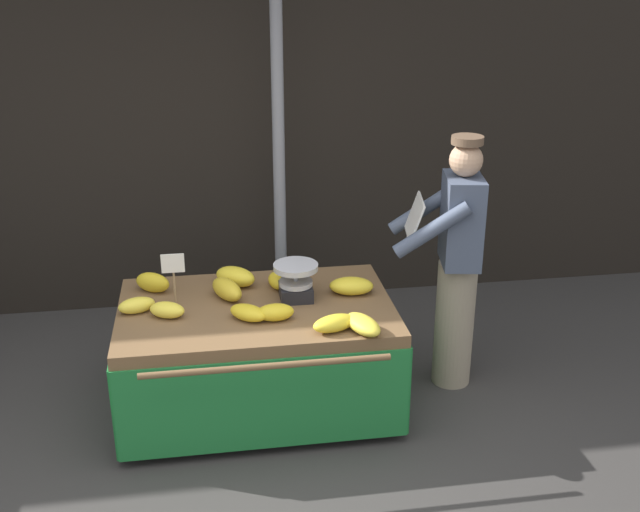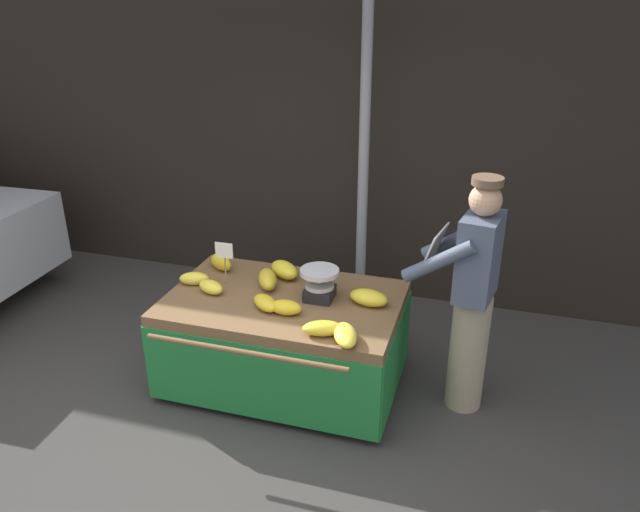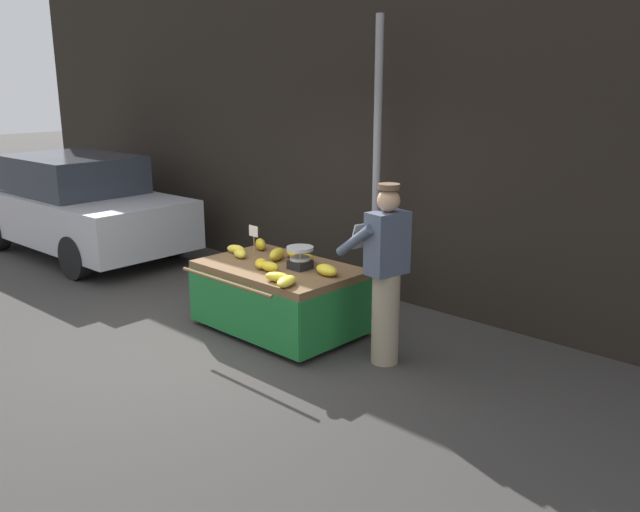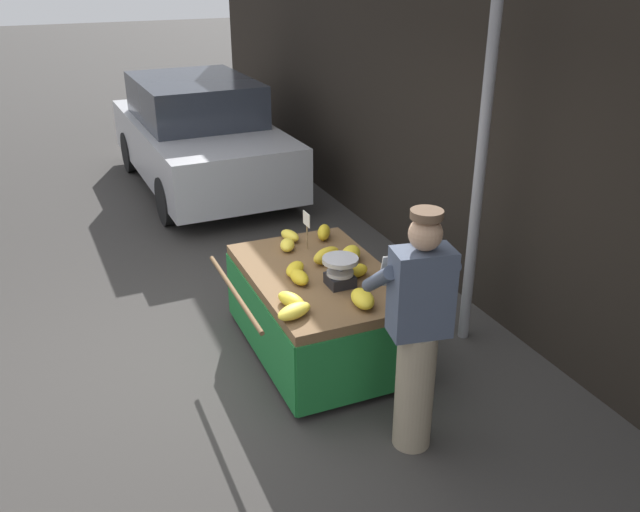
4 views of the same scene
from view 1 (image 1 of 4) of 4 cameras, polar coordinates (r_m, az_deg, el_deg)
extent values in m
cube|color=black|center=(6.14, -8.51, 14.93)|extent=(16.00, 0.24, 4.12)
cylinder|color=gray|center=(5.69, -3.14, 10.39)|extent=(0.09, 0.09, 3.30)
cube|color=brown|center=(4.79, -4.76, -4.10)|extent=(1.69, 1.08, 0.08)
cylinder|color=black|center=(4.97, -13.55, -8.21)|extent=(0.05, 0.68, 0.68)
cylinder|color=#B7B7BC|center=(4.97, -13.89, -8.23)|extent=(0.01, 0.12, 0.12)
cylinder|color=black|center=(5.05, 4.11, -7.06)|extent=(0.05, 0.68, 0.68)
cylinder|color=#B7B7BC|center=(5.06, 4.44, -7.03)|extent=(0.01, 0.12, 0.12)
cylinder|color=#4C4742|center=(5.37, -5.03, -5.45)|extent=(0.05, 0.05, 0.65)
cube|color=#1E7233|center=(4.48, -4.07, -10.94)|extent=(1.69, 0.02, 0.59)
cube|color=#1E7233|center=(5.42, -5.10, -4.79)|extent=(1.69, 0.02, 0.59)
cube|color=#1E7233|center=(4.97, -14.49, -8.10)|extent=(0.02, 1.08, 0.59)
cube|color=#1E7233|center=(5.06, 5.00, -6.84)|extent=(0.02, 1.08, 0.59)
cylinder|color=brown|center=(4.15, -3.97, -8.18)|extent=(1.35, 0.04, 0.04)
cube|color=black|center=(4.83, -1.80, -2.70)|extent=(0.20, 0.20, 0.09)
cylinder|color=#B7B7BC|center=(4.79, -1.81, -1.61)|extent=(0.02, 0.02, 0.11)
cylinder|color=#B7B7BC|center=(4.76, -1.82, -0.81)|extent=(0.28, 0.28, 0.03)
cylinder|color=#B7B7BC|center=(4.80, -1.81, -2.00)|extent=(0.21, 0.21, 0.03)
cylinder|color=#997A51|center=(4.80, -10.73, -2.40)|extent=(0.01, 0.01, 0.22)
cube|color=white|center=(4.73, -10.88, -0.54)|extent=(0.14, 0.01, 0.12)
ellipsoid|color=yellow|center=(4.68, -11.28, -3.95)|extent=(0.25, 0.20, 0.10)
ellipsoid|color=yellow|center=(5.04, -6.30, -1.53)|extent=(0.32, 0.30, 0.13)
ellipsoid|color=gold|center=(4.58, -5.35, -4.22)|extent=(0.27, 0.25, 0.09)
ellipsoid|color=gold|center=(4.56, -3.34, -4.19)|extent=(0.23, 0.13, 0.10)
ellipsoid|color=gold|center=(4.86, -6.92, -2.47)|extent=(0.25, 0.32, 0.13)
ellipsoid|color=yellow|center=(4.78, -13.45, -3.58)|extent=(0.24, 0.17, 0.10)
ellipsoid|color=gold|center=(5.03, -12.32, -1.93)|extent=(0.26, 0.21, 0.13)
ellipsoid|color=yellow|center=(4.43, 3.20, -5.09)|extent=(0.24, 0.32, 0.09)
ellipsoid|color=yellow|center=(4.43, 1.07, -5.01)|extent=(0.29, 0.21, 0.10)
ellipsoid|color=gold|center=(4.98, -3.08, -1.83)|extent=(0.16, 0.22, 0.10)
ellipsoid|color=yellow|center=(4.89, 2.34, -2.24)|extent=(0.30, 0.21, 0.11)
cylinder|color=gray|center=(5.25, 9.93, -4.93)|extent=(0.26, 0.26, 0.88)
cube|color=#475166|center=(4.97, 10.47, 2.61)|extent=(0.29, 0.41, 0.58)
sphere|color=tan|center=(4.86, 10.79, 7.02)|extent=(0.21, 0.21, 0.21)
cylinder|color=brown|center=(4.83, 10.89, 8.45)|extent=(0.20, 0.20, 0.05)
cylinder|color=#475166|center=(4.74, 8.33, 1.93)|extent=(0.49, 0.17, 0.37)
cylinder|color=#475166|center=(5.13, 7.77, 3.52)|extent=(0.49, 0.17, 0.37)
cube|color=silver|center=(4.92, 7.04, 2.88)|extent=(0.15, 0.35, 0.25)
camera|label=2|loc=(1.78, 62.21, 11.33)|focal=34.15mm
camera|label=3|loc=(5.16, 83.24, 0.53)|focal=36.81mm
camera|label=4|loc=(5.33, 57.39, 15.91)|focal=37.57mm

